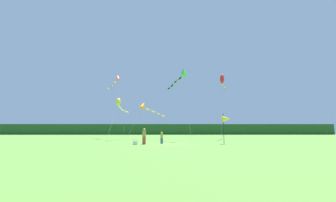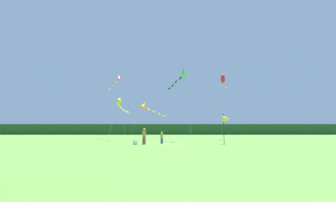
{
  "view_description": "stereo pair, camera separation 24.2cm",
  "coord_description": "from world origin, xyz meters",
  "px_view_note": "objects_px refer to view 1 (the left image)",
  "views": [
    {
      "loc": [
        -0.31,
        -24.71,
        1.6
      ],
      "look_at": [
        0.0,
        6.0,
        5.73
      ],
      "focal_mm": 22.78,
      "sensor_mm": 36.0,
      "label": 1
    },
    {
      "loc": [
        -0.07,
        -24.71,
        1.6
      ],
      "look_at": [
        0.0,
        6.0,
        5.73
      ],
      "focal_mm": 22.78,
      "sensor_mm": 36.0,
      "label": 2
    }
  ],
  "objects_px": {
    "kite_rainbow": "(117,79)",
    "kite_yellow": "(119,104)",
    "kite_green": "(182,73)",
    "banner_flag_pole": "(226,119)",
    "kite_red": "(222,80)",
    "person_adult": "(144,135)",
    "person_child": "(162,137)",
    "cooler_box": "(135,143)",
    "kite_orange": "(146,106)"
  },
  "relations": [
    {
      "from": "cooler_box",
      "to": "kite_yellow",
      "type": "distance_m",
      "value": 11.22
    },
    {
      "from": "kite_red",
      "to": "kite_yellow",
      "type": "bearing_deg",
      "value": -168.63
    },
    {
      "from": "kite_green",
      "to": "banner_flag_pole",
      "type": "bearing_deg",
      "value": -52.75
    },
    {
      "from": "person_adult",
      "to": "kite_yellow",
      "type": "distance_m",
      "value": 10.91
    },
    {
      "from": "kite_red",
      "to": "kite_orange",
      "type": "bearing_deg",
      "value": 176.71
    },
    {
      "from": "banner_flag_pole",
      "to": "kite_red",
      "type": "distance_m",
      "value": 13.99
    },
    {
      "from": "cooler_box",
      "to": "kite_rainbow",
      "type": "distance_m",
      "value": 20.75
    },
    {
      "from": "person_adult",
      "to": "kite_rainbow",
      "type": "bearing_deg",
      "value": 113.55
    },
    {
      "from": "person_adult",
      "to": "kite_yellow",
      "type": "relative_size",
      "value": 0.25
    },
    {
      "from": "kite_yellow",
      "to": "cooler_box",
      "type": "bearing_deg",
      "value": -67.05
    },
    {
      "from": "kite_green",
      "to": "kite_red",
      "type": "bearing_deg",
      "value": 37.39
    },
    {
      "from": "kite_rainbow",
      "to": "kite_orange",
      "type": "relative_size",
      "value": 1.82
    },
    {
      "from": "person_child",
      "to": "kite_red",
      "type": "bearing_deg",
      "value": 47.22
    },
    {
      "from": "kite_yellow",
      "to": "kite_orange",
      "type": "height_order",
      "value": "kite_orange"
    },
    {
      "from": "person_adult",
      "to": "person_child",
      "type": "bearing_deg",
      "value": 29.61
    },
    {
      "from": "person_child",
      "to": "kite_yellow",
      "type": "distance_m",
      "value": 11.19
    },
    {
      "from": "cooler_box",
      "to": "kite_yellow",
      "type": "relative_size",
      "value": 0.07
    },
    {
      "from": "cooler_box",
      "to": "kite_red",
      "type": "bearing_deg",
      "value": 43.86
    },
    {
      "from": "cooler_box",
      "to": "kite_rainbow",
      "type": "xyz_separation_m",
      "value": [
        -6.13,
        16.49,
        11.01
      ]
    },
    {
      "from": "banner_flag_pole",
      "to": "kite_yellow",
      "type": "xyz_separation_m",
      "value": [
        -13.98,
        8.19,
        2.77
      ]
    },
    {
      "from": "person_adult",
      "to": "person_child",
      "type": "distance_m",
      "value": 2.21
    },
    {
      "from": "kite_rainbow",
      "to": "kite_red",
      "type": "bearing_deg",
      "value": -11.86
    },
    {
      "from": "person_child",
      "to": "banner_flag_pole",
      "type": "relative_size",
      "value": 0.39
    },
    {
      "from": "banner_flag_pole",
      "to": "kite_orange",
      "type": "distance_m",
      "value": 16.35
    },
    {
      "from": "kite_red",
      "to": "banner_flag_pole",
      "type": "bearing_deg",
      "value": -103.84
    },
    {
      "from": "kite_yellow",
      "to": "kite_green",
      "type": "xyz_separation_m",
      "value": [
        9.46,
        -2.25,
        4.15
      ]
    },
    {
      "from": "cooler_box",
      "to": "kite_orange",
      "type": "height_order",
      "value": "kite_orange"
    },
    {
      "from": "kite_rainbow",
      "to": "kite_yellow",
      "type": "height_order",
      "value": "kite_rainbow"
    },
    {
      "from": "person_child",
      "to": "kite_green",
      "type": "relative_size",
      "value": 0.13
    },
    {
      "from": "person_child",
      "to": "kite_orange",
      "type": "xyz_separation_m",
      "value": [
        -3.03,
        11.76,
        4.8
      ]
    },
    {
      "from": "cooler_box",
      "to": "kite_green",
      "type": "height_order",
      "value": "kite_green"
    },
    {
      "from": "person_child",
      "to": "kite_yellow",
      "type": "relative_size",
      "value": 0.19
    },
    {
      "from": "kite_orange",
      "to": "kite_yellow",
      "type": "bearing_deg",
      "value": -131.12
    },
    {
      "from": "person_adult",
      "to": "kite_green",
      "type": "relative_size",
      "value": 0.16
    },
    {
      "from": "kite_rainbow",
      "to": "kite_red",
      "type": "relative_size",
      "value": 1.09
    },
    {
      "from": "kite_yellow",
      "to": "person_adult",
      "type": "bearing_deg",
      "value": -61.44
    },
    {
      "from": "kite_orange",
      "to": "kite_green",
      "type": "distance_m",
      "value": 9.6
    },
    {
      "from": "person_adult",
      "to": "kite_orange",
      "type": "xyz_separation_m",
      "value": [
        -1.12,
        12.85,
        4.58
      ]
    },
    {
      "from": "kite_yellow",
      "to": "kite_rainbow",
      "type": "bearing_deg",
      "value": 107.14
    },
    {
      "from": "kite_yellow",
      "to": "kite_red",
      "type": "xyz_separation_m",
      "value": [
        16.83,
        3.38,
        4.54
      ]
    },
    {
      "from": "kite_green",
      "to": "kite_rainbow",
      "type": "bearing_deg",
      "value": 140.59
    },
    {
      "from": "kite_yellow",
      "to": "kite_green",
      "type": "height_order",
      "value": "kite_green"
    },
    {
      "from": "person_adult",
      "to": "banner_flag_pole",
      "type": "xyz_separation_m",
      "value": [
        9.24,
        0.51,
        1.79
      ]
    },
    {
      "from": "kite_rainbow",
      "to": "kite_red",
      "type": "height_order",
      "value": "kite_rainbow"
    },
    {
      "from": "person_adult",
      "to": "cooler_box",
      "type": "xyz_separation_m",
      "value": [
        -0.89,
        -0.39,
        -0.78
      ]
    },
    {
      "from": "kite_red",
      "to": "kite_orange",
      "type": "xyz_separation_m",
      "value": [
        -13.21,
        0.76,
        -4.53
      ]
    },
    {
      "from": "kite_rainbow",
      "to": "person_adult",
      "type": "bearing_deg",
      "value": -66.45
    },
    {
      "from": "banner_flag_pole",
      "to": "kite_yellow",
      "type": "relative_size",
      "value": 0.49
    },
    {
      "from": "person_child",
      "to": "kite_rainbow",
      "type": "height_order",
      "value": "kite_rainbow"
    },
    {
      "from": "kite_yellow",
      "to": "kite_orange",
      "type": "bearing_deg",
      "value": 48.88
    }
  ]
}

